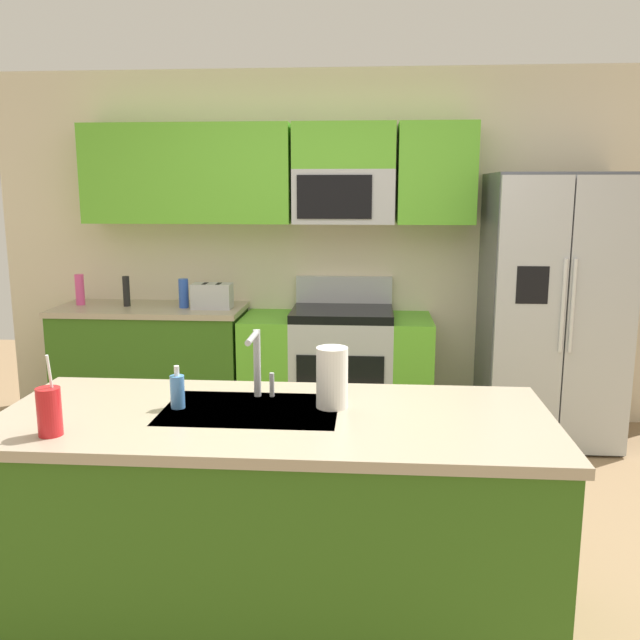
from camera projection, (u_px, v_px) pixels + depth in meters
The scene contains 14 objects.
ground_plane at pixel (319, 558), 3.24m from camera, with size 9.00×9.00×0.00m, color #997A56.
kitchen_wall_unit at pixel (321, 226), 5.01m from camera, with size 5.20×0.43×2.60m.
back_counter at pixel (153, 366), 5.02m from camera, with size 1.37×0.63×0.90m.
range_oven at pixel (337, 370), 4.92m from camera, with size 1.36×0.61×1.10m.
refrigerator at pixel (551, 310), 4.64m from camera, with size 0.90×0.76×1.85m.
island_counter at pixel (275, 522), 2.65m from camera, with size 2.11×0.87×0.90m.
toaster at pixel (212, 296), 4.83m from camera, with size 0.28×0.16×0.18m.
pepper_mill at pixel (126, 291), 4.92m from camera, with size 0.05×0.05×0.22m, color black.
bottle_pink at pixel (80, 290), 4.98m from camera, with size 0.06×0.06×0.23m, color #EA4C93.
bottle_blue at pixel (184, 293), 4.86m from camera, with size 0.07×0.07×0.21m, color blue.
sink_faucet at pixel (257, 358), 2.73m from camera, with size 0.08×0.21×0.28m.
drink_cup_red at pixel (49, 411), 2.33m from camera, with size 0.08×0.08×0.29m.
soap_dispenser at pixel (177, 391), 2.63m from camera, with size 0.06×0.06×0.17m.
paper_towel_roll at pixel (332, 377), 2.63m from camera, with size 0.12×0.12×0.24m, color white.
Camera 1 is at (0.23, -2.95, 1.74)m, focal length 37.84 mm.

